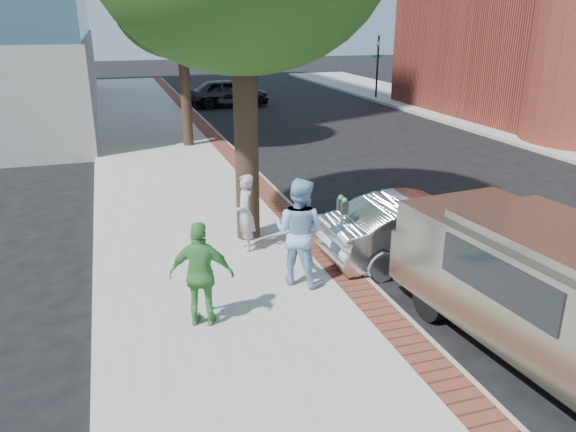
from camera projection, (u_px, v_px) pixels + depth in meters
name	position (u px, v px, depth m)	size (l,w,h in m)	color
ground	(300.00, 273.00, 11.38)	(120.00, 120.00, 0.00)	black
sidewalk	(176.00, 175.00, 18.10)	(5.00, 60.00, 0.15)	#9E9991
brick_strip	(242.00, 167.00, 18.70)	(0.60, 60.00, 0.01)	brown
curb	(252.00, 168.00, 18.83)	(0.10, 60.00, 0.15)	gray
sidewalk_far	(574.00, 142.00, 22.70)	(5.00, 60.00, 0.15)	#9E9991
signal_near	(185.00, 67.00, 30.60)	(0.70, 0.15, 3.80)	black
signal_far	(378.00, 62.00, 33.94)	(0.70, 0.15, 3.80)	black
tree_far	(180.00, 4.00, 20.21)	(4.80, 4.80, 7.14)	black
parking_meter	(342.00, 217.00, 10.98)	(0.12, 0.32, 1.47)	gray
person_gray	(245.00, 213.00, 11.85)	(0.61, 0.40, 1.67)	#A5A5AA
person_officer	(299.00, 232.00, 10.33)	(0.99, 0.77, 2.04)	#90B7DF
person_green	(202.00, 275.00, 8.93)	(1.04, 0.43, 1.77)	#469B47
sedan_silver	(423.00, 229.00, 11.75)	(1.50, 4.29, 1.41)	silver
bg_car	(228.00, 93.00, 31.82)	(1.86, 4.63, 1.58)	black
van	(551.00, 288.00, 8.28)	(2.64, 5.73, 2.05)	gray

